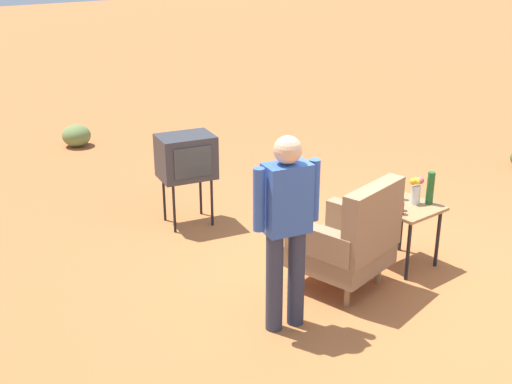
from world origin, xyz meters
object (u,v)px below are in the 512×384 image
person_standing (286,222)px  soda_can_red (400,208)px  armchair (350,239)px  tv_on_stand (186,157)px  side_table (407,215)px  bottle_wine_green (430,188)px  flower_vase (416,189)px  bottle_short_clear (399,189)px  soda_can_blue (400,204)px

person_standing → soda_can_red: 1.45m
armchair → tv_on_stand: size_ratio=1.03×
side_table → person_standing: size_ratio=0.38×
armchair → side_table: 0.78m
bottle_wine_green → flower_vase: (0.11, -0.08, -0.01)m
flower_vase → bottle_short_clear: bearing=-82.0°
tv_on_stand → flower_vase: 2.49m
armchair → soda_can_blue: armchair is taller
side_table → soda_can_red: (0.21, 0.08, 0.15)m
side_table → bottle_short_clear: (-0.08, -0.17, 0.19)m
bottle_wine_green → bottle_short_clear: 0.30m
armchair → flower_vase: 0.92m
tv_on_stand → soda_can_blue: bearing=113.4°
bottle_short_clear → flower_vase: flower_vase is taller
bottle_short_clear → bottle_wine_green: bearing=116.6°
armchair → tv_on_stand: armchair is taller
soda_can_blue → soda_can_red: 0.09m
bottle_short_clear → soda_can_blue: bearing=41.5°
side_table → person_standing: bearing=3.4°
tv_on_stand → bottle_wine_green: size_ratio=3.22×
tv_on_stand → soda_can_red: 2.43m
tv_on_stand → armchair: bearing=98.3°
bottle_wine_green → person_standing: bearing=0.3°
side_table → soda_can_blue: 0.21m
side_table → bottle_wine_green: 0.34m
bottle_wine_green → flower_vase: bottle_wine_green is taller
armchair → person_standing: size_ratio=0.65×
side_table → soda_can_red: 0.27m
soda_can_blue → side_table: bearing=-172.8°
soda_can_blue → bottle_short_clear: bearing=-138.5°
flower_vase → side_table: bearing=-2.7°
tv_on_stand → bottle_short_clear: tv_on_stand is taller
soda_can_red → side_table: bearing=-158.8°
armchair → soda_can_red: (-0.57, 0.09, 0.19)m
person_standing → armchair: bearing=-173.1°
person_standing → bottle_short_clear: size_ratio=8.20×
armchair → bottle_short_clear: bearing=-168.8°
armchair → person_standing: 0.97m
side_table → soda_can_red: bearing=21.2°
armchair → side_table: armchair is taller
armchair → soda_can_red: 0.60m
armchair → person_standing: bearing=6.9°
soda_can_red → flower_vase: size_ratio=0.46×
person_standing → side_table: bearing=-176.6°
side_table → soda_can_blue: soda_can_blue is taller
bottle_wine_green → soda_can_red: size_ratio=2.62×
armchair → bottle_short_clear: 0.90m
soda_can_red → tv_on_stand: bearing=-68.7°
soda_can_blue → bottle_wine_green: bearing=168.4°
bottle_wine_green → soda_can_red: 0.43m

